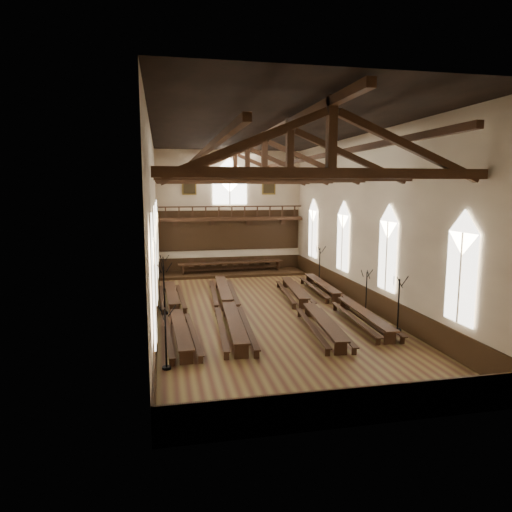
{
  "coord_description": "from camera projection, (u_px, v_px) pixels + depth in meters",
  "views": [
    {
      "loc": [
        -5.57,
        -24.6,
        6.9
      ],
      "look_at": [
        -0.16,
        1.5,
        2.94
      ],
      "focal_mm": 32.0,
      "sensor_mm": 36.0,
      "label": 1
    }
  ],
  "objects": [
    {
      "name": "wainscot_band",
      "position": [
        264.0,
        300.0,
        25.87
      ],
      "size": [
        12.0,
        26.0,
        1.2
      ],
      "color": "#362110",
      "rests_on": "ground"
    },
    {
      "name": "portraits",
      "position": [
        230.0,
        186.0,
        37.4
      ],
      "size": [
        7.75,
        0.09,
        1.45
      ],
      "color": "brown",
      "rests_on": "room_walls"
    },
    {
      "name": "candelabrum_left_near",
      "position": [
        166.0,
        350.0,
        17.46
      ],
      "size": [
        0.71,
        0.77,
        2.54
      ],
      "color": "black",
      "rests_on": "ground"
    },
    {
      "name": "candelabrum_left_far",
      "position": [
        164.0,
        279.0,
        31.1
      ],
      "size": [
        0.68,
        0.75,
        2.45
      ],
      "color": "black",
      "rests_on": "ground"
    },
    {
      "name": "minstrels_gallery",
      "position": [
        230.0,
        225.0,
        37.64
      ],
      "size": [
        11.8,
        1.24,
        3.7
      ],
      "color": "#3E2313",
      "rests_on": "room_walls"
    },
    {
      "name": "refectory_row_d",
      "position": [
        341.0,
        298.0,
        26.75
      ],
      "size": [
        1.72,
        13.92,
        0.69
      ],
      "color": "#3E2313",
      "rests_on": "ground"
    },
    {
      "name": "refectory_row_a",
      "position": [
        175.0,
        310.0,
        24.25
      ],
      "size": [
        1.58,
        13.76,
        0.68
      ],
      "color": "#3E2313",
      "rests_on": "ground"
    },
    {
      "name": "roof_trusses",
      "position": [
        264.0,
        164.0,
        24.75
      ],
      "size": [
        11.7,
        25.7,
        2.8
      ],
      "color": "#3E2313",
      "rests_on": "room_walls"
    },
    {
      "name": "side_windows",
      "position": [
        264.0,
        246.0,
        25.41
      ],
      "size": [
        11.85,
        19.8,
        4.5
      ],
      "color": "silver",
      "rests_on": "room_walls"
    },
    {
      "name": "high_chairs",
      "position": [
        230.0,
        264.0,
        37.66
      ],
      "size": [
        6.76,
        0.46,
        0.98
      ],
      "color": "#3E2313",
      "rests_on": "dais"
    },
    {
      "name": "candelabrum_right_far",
      "position": [
        319.0,
        272.0,
        33.08
      ],
      "size": [
        0.77,
        0.86,
        2.81
      ],
      "color": "black",
      "rests_on": "ground"
    },
    {
      "name": "high_table",
      "position": [
        231.0,
        263.0,
        36.84
      ],
      "size": [
        8.59,
        1.68,
        0.8
      ],
      "color": "#3E2313",
      "rests_on": "dais"
    },
    {
      "name": "ground",
      "position": [
        264.0,
        311.0,
        25.96
      ],
      "size": [
        26.0,
        26.0,
        0.0
      ],
      "primitive_type": "plane",
      "color": "brown",
      "rests_on": "ground"
    },
    {
      "name": "dais",
      "position": [
        231.0,
        273.0,
        36.96
      ],
      "size": [
        11.4,
        3.12,
        0.21
      ],
      "primitive_type": "cube",
      "color": "#362110",
      "rests_on": "ground"
    },
    {
      "name": "candelabrum_right_mid",
      "position": [
        366.0,
        299.0,
        25.58
      ],
      "size": [
        0.73,
        0.69,
        2.42
      ],
      "color": "black",
      "rests_on": "ground"
    },
    {
      "name": "end_window",
      "position": [
        230.0,
        184.0,
        37.39
      ],
      "size": [
        2.8,
        0.12,
        3.8
      ],
      "color": "white",
      "rests_on": "room_walls"
    },
    {
      "name": "candelabrum_left_mid",
      "position": [
        164.0,
        299.0,
        25.12
      ],
      "size": [
        0.86,
        0.86,
        2.9
      ],
      "color": "black",
      "rests_on": "ground"
    },
    {
      "name": "candelabrum_right_near",
      "position": [
        398.0,
        315.0,
        22.13
      ],
      "size": [
        0.74,
        0.84,
        2.73
      ],
      "color": "black",
      "rests_on": "ground"
    },
    {
      "name": "room_walls",
      "position": [
        264.0,
        196.0,
        25.01
      ],
      "size": [
        26.0,
        26.0,
        26.0
      ],
      "color": "beige",
      "rests_on": "ground"
    },
    {
      "name": "refectory_row_c",
      "position": [
        307.0,
        304.0,
        25.46
      ],
      "size": [
        2.03,
        13.92,
        0.69
      ],
      "color": "#3E2313",
      "rests_on": "ground"
    },
    {
      "name": "refectory_row_b",
      "position": [
        228.0,
        304.0,
        25.26
      ],
      "size": [
        1.95,
        14.43,
        0.74
      ],
      "color": "#3E2313",
      "rests_on": "ground"
    }
  ]
}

